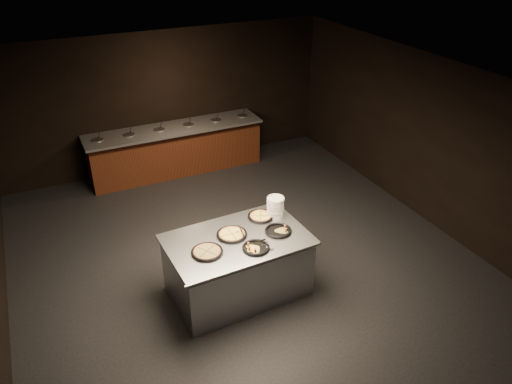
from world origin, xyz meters
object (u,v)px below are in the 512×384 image
(plate_stack, at_px, (275,207))
(pan_veggie_whole, at_px, (207,252))
(serving_counter, at_px, (238,267))
(pan_cheese_whole, at_px, (232,234))

(plate_stack, xyz_separation_m, pan_veggie_whole, (-1.25, -0.44, -0.13))
(serving_counter, relative_size, plate_stack, 6.61)
(plate_stack, distance_m, pan_cheese_whole, 0.83)
(pan_veggie_whole, distance_m, pan_cheese_whole, 0.52)
(serving_counter, height_order, pan_veggie_whole, pan_veggie_whole)
(pan_cheese_whole, bearing_deg, serving_counter, -70.76)
(plate_stack, bearing_deg, pan_cheese_whole, -165.62)
(serving_counter, relative_size, pan_cheese_whole, 4.64)
(pan_veggie_whole, height_order, pan_cheese_whole, same)
(serving_counter, xyz_separation_m, plate_stack, (0.76, 0.31, 0.65))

